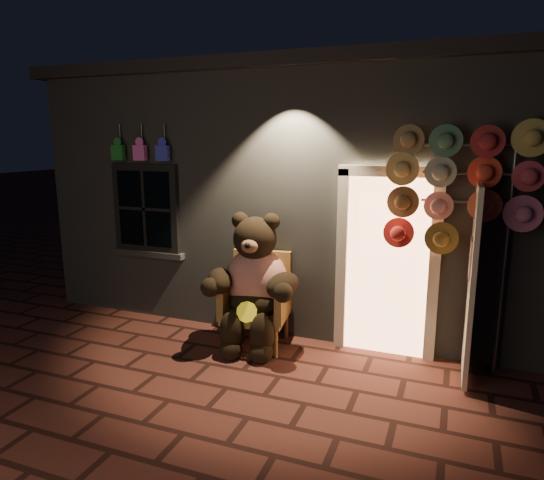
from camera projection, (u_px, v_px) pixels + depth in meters
The scene contains 5 objects.
ground at pixel (226, 388), 4.92m from camera, with size 60.00×60.00×0.00m, color #5A2B22.
shop_building at pixel (329, 184), 8.21m from camera, with size 7.30×5.95×3.51m.
wicker_armchair at pixel (258, 299), 5.93m from camera, with size 0.85×0.78×1.12m.
teddy_bear at pixel (254, 284), 5.75m from camera, with size 1.20×1.00×1.67m.
hat_rack at pixel (458, 185), 4.95m from camera, with size 1.52×0.22×2.63m.
Camera 1 is at (2.05, -4.04, 2.47)m, focal length 32.00 mm.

